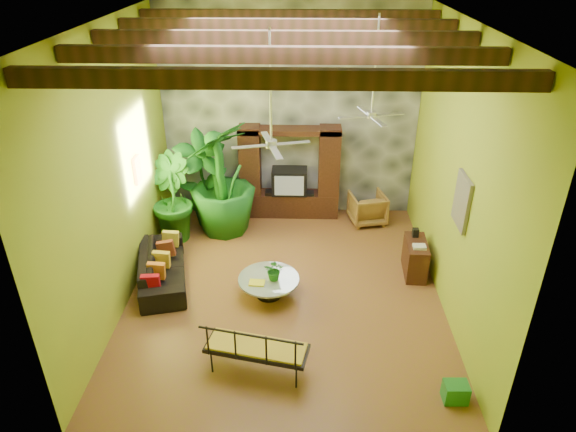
{
  "coord_description": "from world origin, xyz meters",
  "views": [
    {
      "loc": [
        0.31,
        -8.25,
        6.14
      ],
      "look_at": [
        0.05,
        0.2,
        1.54
      ],
      "focal_mm": 32.0,
      "sensor_mm": 36.0,
      "label": 1
    }
  ],
  "objects_px": {
    "tall_plant_c": "(222,179)",
    "ceiling_fan_front": "(271,132)",
    "entertainment_center": "(289,179)",
    "green_bin": "(455,392)",
    "tall_plant_b": "(170,198)",
    "wicker_armchair": "(367,208)",
    "tall_plant_a": "(203,180)",
    "sofa": "(162,267)",
    "side_console": "(415,258)",
    "coffee_table": "(269,284)",
    "iron_bench": "(256,348)",
    "ceiling_fan_back": "(372,104)"
  },
  "relations": [
    {
      "from": "tall_plant_b",
      "to": "wicker_armchair",
      "type": "bearing_deg",
      "value": 10.78
    },
    {
      "from": "tall_plant_c",
      "to": "sofa",
      "type": "bearing_deg",
      "value": -114.95
    },
    {
      "from": "tall_plant_b",
      "to": "coffee_table",
      "type": "relative_size",
      "value": 1.7
    },
    {
      "from": "ceiling_fan_front",
      "to": "tall_plant_b",
      "type": "height_order",
      "value": "ceiling_fan_front"
    },
    {
      "from": "entertainment_center",
      "to": "iron_bench",
      "type": "relative_size",
      "value": 1.41
    },
    {
      "from": "wicker_armchair",
      "to": "tall_plant_b",
      "type": "distance_m",
      "value": 4.66
    },
    {
      "from": "side_console",
      "to": "tall_plant_c",
      "type": "bearing_deg",
      "value": 161.24
    },
    {
      "from": "ceiling_fan_front",
      "to": "green_bin",
      "type": "height_order",
      "value": "ceiling_fan_front"
    },
    {
      "from": "sofa",
      "to": "wicker_armchair",
      "type": "height_order",
      "value": "wicker_armchair"
    },
    {
      "from": "side_console",
      "to": "green_bin",
      "type": "distance_m",
      "value": 3.35
    },
    {
      "from": "side_console",
      "to": "ceiling_fan_front",
      "type": "bearing_deg",
      "value": -156.73
    },
    {
      "from": "entertainment_center",
      "to": "iron_bench",
      "type": "xyz_separation_m",
      "value": [
        -0.37,
        -5.39,
        -0.43
      ]
    },
    {
      "from": "wicker_armchair",
      "to": "coffee_table",
      "type": "relative_size",
      "value": 0.7
    },
    {
      "from": "iron_bench",
      "to": "side_console",
      "type": "distance_m",
      "value": 4.19
    },
    {
      "from": "tall_plant_a",
      "to": "iron_bench",
      "type": "bearing_deg",
      "value": -71.25
    },
    {
      "from": "ceiling_fan_front",
      "to": "tall_plant_c",
      "type": "bearing_deg",
      "value": 115.71
    },
    {
      "from": "wicker_armchair",
      "to": "iron_bench",
      "type": "relative_size",
      "value": 0.48
    },
    {
      "from": "entertainment_center",
      "to": "green_bin",
      "type": "bearing_deg",
      "value": -65.58
    },
    {
      "from": "iron_bench",
      "to": "ceiling_fan_front",
      "type": "bearing_deg",
      "value": 96.77
    },
    {
      "from": "ceiling_fan_back",
      "to": "tall_plant_b",
      "type": "bearing_deg",
      "value": 170.02
    },
    {
      "from": "entertainment_center",
      "to": "ceiling_fan_front",
      "type": "distance_m",
      "value": 4.3
    },
    {
      "from": "sofa",
      "to": "tall_plant_c",
      "type": "distance_m",
      "value": 2.51
    },
    {
      "from": "tall_plant_a",
      "to": "coffee_table",
      "type": "relative_size",
      "value": 1.99
    },
    {
      "from": "ceiling_fan_front",
      "to": "ceiling_fan_back",
      "type": "distance_m",
      "value": 2.41
    },
    {
      "from": "tall_plant_b",
      "to": "coffee_table",
      "type": "height_order",
      "value": "tall_plant_b"
    },
    {
      "from": "tall_plant_c",
      "to": "ceiling_fan_front",
      "type": "bearing_deg",
      "value": -64.29
    },
    {
      "from": "green_bin",
      "to": "tall_plant_a",
      "type": "bearing_deg",
      "value": 131.48
    },
    {
      "from": "coffee_table",
      "to": "iron_bench",
      "type": "bearing_deg",
      "value": -91.7
    },
    {
      "from": "iron_bench",
      "to": "green_bin",
      "type": "xyz_separation_m",
      "value": [
        3.02,
        -0.45,
        -0.37
      ]
    },
    {
      "from": "coffee_table",
      "to": "ceiling_fan_front",
      "type": "bearing_deg",
      "value": -60.7
    },
    {
      "from": "tall_plant_b",
      "to": "tall_plant_c",
      "type": "height_order",
      "value": "tall_plant_c"
    },
    {
      "from": "entertainment_center",
      "to": "side_console",
      "type": "distance_m",
      "value": 3.69
    },
    {
      "from": "sofa",
      "to": "iron_bench",
      "type": "bearing_deg",
      "value": -153.43
    },
    {
      "from": "entertainment_center",
      "to": "tall_plant_b",
      "type": "bearing_deg",
      "value": -155.72
    },
    {
      "from": "entertainment_center",
      "to": "tall_plant_a",
      "type": "distance_m",
      "value": 2.09
    },
    {
      "from": "side_console",
      "to": "entertainment_center",
      "type": "bearing_deg",
      "value": 139.9
    },
    {
      "from": "ceiling_fan_front",
      "to": "coffee_table",
      "type": "distance_m",
      "value": 3.15
    },
    {
      "from": "tall_plant_b",
      "to": "iron_bench",
      "type": "distance_m",
      "value": 4.8
    },
    {
      "from": "tall_plant_a",
      "to": "side_console",
      "type": "distance_m",
      "value": 5.1
    },
    {
      "from": "ceiling_fan_front",
      "to": "tall_plant_c",
      "type": "distance_m",
      "value": 3.66
    },
    {
      "from": "wicker_armchair",
      "to": "green_bin",
      "type": "bearing_deg",
      "value": 85.63
    },
    {
      "from": "ceiling_fan_back",
      "to": "wicker_armchair",
      "type": "relative_size",
      "value": 2.26
    },
    {
      "from": "ceiling_fan_front",
      "to": "side_console",
      "type": "distance_m",
      "value": 4.29
    },
    {
      "from": "ceiling_fan_back",
      "to": "tall_plant_a",
      "type": "bearing_deg",
      "value": 159.26
    },
    {
      "from": "ceiling_fan_back",
      "to": "tall_plant_b",
      "type": "height_order",
      "value": "ceiling_fan_back"
    },
    {
      "from": "tall_plant_b",
      "to": "green_bin",
      "type": "distance_m",
      "value": 7.09
    },
    {
      "from": "tall_plant_c",
      "to": "side_console",
      "type": "bearing_deg",
      "value": -21.91
    },
    {
      "from": "iron_bench",
      "to": "side_console",
      "type": "relative_size",
      "value": 1.87
    },
    {
      "from": "tall_plant_a",
      "to": "ceiling_fan_front",
      "type": "bearing_deg",
      "value": -58.68
    },
    {
      "from": "wicker_armchair",
      "to": "side_console",
      "type": "height_order",
      "value": "wicker_armchair"
    }
  ]
}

